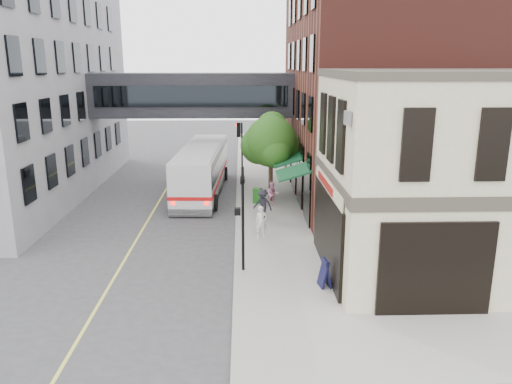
{
  "coord_description": "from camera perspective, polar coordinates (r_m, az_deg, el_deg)",
  "views": [
    {
      "loc": [
        0.36,
        -17.75,
        8.74
      ],
      "look_at": [
        1.02,
        4.69,
        2.87
      ],
      "focal_mm": 35.0,
      "sensor_mm": 36.0,
      "label": 1
    }
  ],
  "objects": [
    {
      "name": "lane_marking",
      "position": [
        29.59,
        -12.07,
        -2.87
      ],
      "size": [
        0.12,
        40.0,
        0.01
      ],
      "primitive_type": "cube",
      "color": "#D8CC4C",
      "rests_on": "ground"
    },
    {
      "name": "ground",
      "position": [
        19.79,
        -2.62,
        -11.58
      ],
      "size": [
        120.0,
        120.0,
        0.0
      ],
      "primitive_type": "plane",
      "color": "#38383A",
      "rests_on": "ground"
    },
    {
      "name": "brick_building",
      "position": [
        34.18,
        14.94,
        11.22
      ],
      "size": [
        13.76,
        18.0,
        14.0
      ],
      "color": "#4D1E18",
      "rests_on": "ground"
    },
    {
      "name": "skyway_bridge",
      "position": [
        35.98,
        -7.18,
        10.96
      ],
      "size": [
        14.0,
        3.18,
        3.0
      ],
      "color": "black",
      "rests_on": "ground"
    },
    {
      "name": "traffic_signal_far",
      "position": [
        35.17,
        -1.85,
        5.79
      ],
      "size": [
        0.53,
        0.28,
        4.5
      ],
      "color": "black",
      "rests_on": "sidewalk_main"
    },
    {
      "name": "pedestrian_b",
      "position": [
        30.45,
        1.9,
        -0.26
      ],
      "size": [
        0.8,
        0.65,
        1.53
      ],
      "primitive_type": "imported",
      "rotation": [
        0.0,
        0.0,
        0.1
      ],
      "color": "pink",
      "rests_on": "sidewalk_main"
    },
    {
      "name": "sandwich_board",
      "position": [
        20.01,
        7.87,
        -9.15
      ],
      "size": [
        0.51,
        0.69,
        1.12
      ],
      "primitive_type": "cube",
      "rotation": [
        0.0,
        0.0,
        0.17
      ],
      "color": "black",
      "rests_on": "sidewalk_main"
    },
    {
      "name": "bus",
      "position": [
        34.16,
        -6.21,
        2.77
      ],
      "size": [
        3.27,
        11.81,
        3.15
      ],
      "color": "silver",
      "rests_on": "ground"
    },
    {
      "name": "street_tree",
      "position": [
        31.4,
        1.68,
        5.79
      ],
      "size": [
        3.8,
        3.2,
        5.6
      ],
      "color": "#382619",
      "rests_on": "sidewalk_main"
    },
    {
      "name": "traffic_signal_near",
      "position": [
        20.58,
        -1.61,
        -1.62
      ],
      "size": [
        0.44,
        0.22,
        4.6
      ],
      "color": "black",
      "rests_on": "sidewalk_main"
    },
    {
      "name": "sidewalk_main",
      "position": [
        32.96,
        1.22,
        -0.61
      ],
      "size": [
        4.0,
        60.0,
        0.15
      ],
      "primitive_type": "cube",
      "color": "gray",
      "rests_on": "ground"
    },
    {
      "name": "newspaper_box",
      "position": [
        31.28,
        0.15,
        -0.4
      ],
      "size": [
        0.59,
        0.56,
        0.95
      ],
      "primitive_type": "cube",
      "rotation": [
        0.0,
        0.0,
        -0.35
      ],
      "color": "#185C15",
      "rests_on": "sidewalk_main"
    },
    {
      "name": "pedestrian_a",
      "position": [
        24.99,
        0.6,
        -3.46
      ],
      "size": [
        0.67,
        0.5,
        1.66
      ],
      "primitive_type": "imported",
      "rotation": [
        0.0,
        0.0,
        0.18
      ],
      "color": "silver",
      "rests_on": "sidewalk_main"
    },
    {
      "name": "corner_building",
      "position": [
        22.02,
        21.38,
        1.75
      ],
      "size": [
        10.19,
        8.12,
        8.45
      ],
      "color": "#BBB18F",
      "rests_on": "ground"
    },
    {
      "name": "pedestrian_c",
      "position": [
        27.9,
        0.77,
        -1.43
      ],
      "size": [
        1.3,
        1.07,
        1.74
      ],
      "primitive_type": "imported",
      "rotation": [
        0.0,
        0.0,
        -0.45
      ],
      "color": "black",
      "rests_on": "sidewalk_main"
    },
    {
      "name": "street_sign_pole",
      "position": [
        25.67,
        -1.56,
        -0.74
      ],
      "size": [
        0.08,
        0.75,
        3.0
      ],
      "color": "gray",
      "rests_on": "sidewalk_main"
    }
  ]
}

